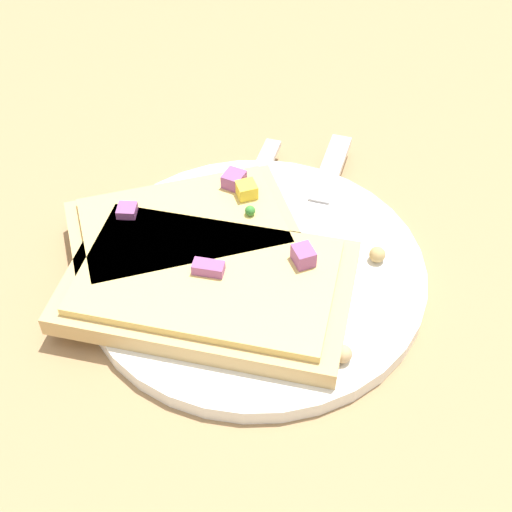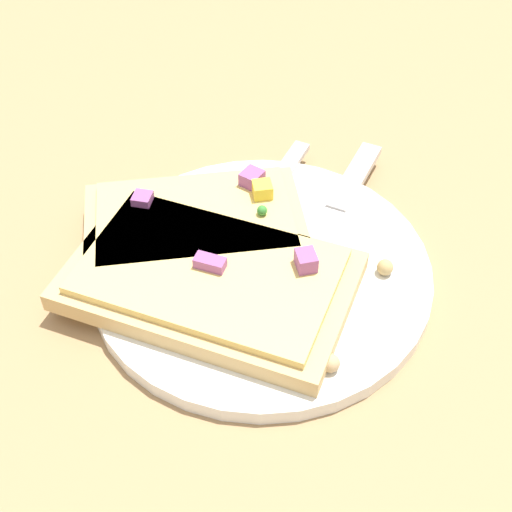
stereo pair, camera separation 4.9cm
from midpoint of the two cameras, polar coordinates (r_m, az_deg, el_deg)
name	(u,v)px [view 1 (the left image)]	position (r m, az deg, el deg)	size (l,w,h in m)	color
ground_plane	(256,277)	(0.51, -2.77, -1.87)	(4.00, 4.00, 0.00)	#9E7A51
plate	(256,272)	(0.50, -2.79, -1.41)	(0.24, 0.24, 0.01)	white
fork	(229,237)	(0.52, -4.86, 1.43)	(0.20, 0.10, 0.01)	#B7B7BC
knife	(315,212)	(0.54, 2.16, 3.41)	(0.21, 0.11, 0.01)	#B7B7BC
pizza_slice_main	(209,283)	(0.48, -6.75, -2.35)	(0.18, 0.22, 0.03)	tan
pizza_slice_corner	(184,230)	(0.52, -8.52, 1.95)	(0.12, 0.17, 0.03)	tan
crumb_scatter	(330,292)	(0.48, 3.05, -3.03)	(0.12, 0.12, 0.01)	tan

